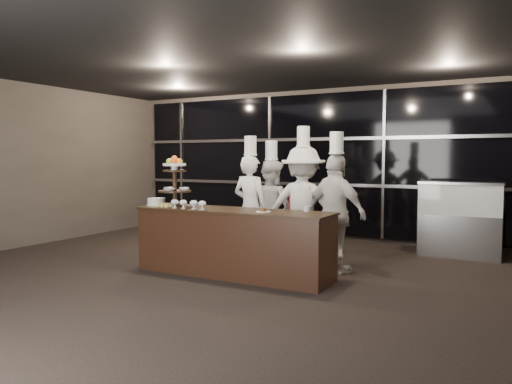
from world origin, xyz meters
The scene contains 14 objects.
room centered at (0.00, 0.00, 1.50)m, with size 10.00×10.00×10.00m.
window_wall centered at (0.00, 4.94, 1.50)m, with size 8.60×0.10×2.80m.
buffet_counter centered at (0.02, 1.40, 0.47)m, with size 2.84×0.74×0.92m.
display_stand centered at (-0.98, 1.40, 1.34)m, with size 0.48×0.48×0.74m.
compotes centered at (-0.57, 1.18, 1.00)m, with size 0.58×0.11×0.12m.
layer_cake centered at (-1.29, 1.35, 0.97)m, with size 0.30×0.30×0.11m.
pastry_squares centered at (-1.04, 1.23, 0.95)m, with size 0.20×0.13×0.05m.
small_plate centered at (0.55, 1.30, 0.94)m, with size 0.20×0.20×0.05m.
chef_cup centered at (1.02, 1.65, 0.96)m, with size 0.08×0.08×0.07m, color white.
display_case centered at (2.63, 4.30, 0.69)m, with size 1.29×0.56×1.24m.
chef_a centered at (-0.28, 2.43, 0.86)m, with size 0.65×0.46×1.97m.
chef_b centered at (-0.02, 2.65, 0.82)m, with size 0.94×0.84×1.90m.
chef_c centered at (0.62, 2.45, 0.91)m, with size 1.26×0.86×2.10m.
chef_d centered at (1.22, 2.21, 0.86)m, with size 1.07×0.73×1.99m.
Camera 1 is at (3.57, -4.46, 1.64)m, focal length 35.00 mm.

